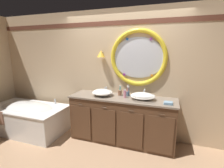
{
  "coord_description": "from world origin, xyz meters",
  "views": [
    {
      "loc": [
        0.9,
        -2.67,
        1.82
      ],
      "look_at": [
        -0.12,
        0.25,
        1.16
      ],
      "focal_mm": 26.34,
      "sensor_mm": 36.0,
      "label": 1
    }
  ],
  "objects_px": {
    "folded_hand_towel": "(168,103)",
    "sink_basin_right": "(143,96)",
    "bathtub": "(28,116)",
    "toothbrush_holder_left": "(120,92)",
    "soap_dispenser": "(125,94)",
    "sink_basin_left": "(102,92)",
    "toothbrush_holder_right": "(128,93)"
  },
  "relations": [
    {
      "from": "sink_basin_right",
      "to": "toothbrush_holder_left",
      "type": "xyz_separation_m",
      "value": [
        -0.48,
        0.15,
        -0.01
      ]
    },
    {
      "from": "bathtub",
      "to": "toothbrush_holder_right",
      "type": "distance_m",
      "value": 2.31
    },
    {
      "from": "sink_basin_left",
      "to": "toothbrush_holder_left",
      "type": "distance_m",
      "value": 0.35
    },
    {
      "from": "bathtub",
      "to": "sink_basin_right",
      "type": "height_order",
      "value": "sink_basin_right"
    },
    {
      "from": "toothbrush_holder_left",
      "to": "soap_dispenser",
      "type": "distance_m",
      "value": 0.18
    },
    {
      "from": "sink_basin_right",
      "to": "toothbrush_holder_right",
      "type": "relative_size",
      "value": 2.04
    },
    {
      "from": "bathtub",
      "to": "toothbrush_holder_right",
      "type": "relative_size",
      "value": 7.74
    },
    {
      "from": "sink_basin_right",
      "to": "folded_hand_towel",
      "type": "height_order",
      "value": "sink_basin_right"
    },
    {
      "from": "bathtub",
      "to": "sink_basin_right",
      "type": "distance_m",
      "value": 2.59
    },
    {
      "from": "sink_basin_right",
      "to": "soap_dispenser",
      "type": "xyz_separation_m",
      "value": [
        -0.34,
        0.02,
        0.01
      ]
    },
    {
      "from": "bathtub",
      "to": "folded_hand_towel",
      "type": "relative_size",
      "value": 11.16
    },
    {
      "from": "folded_hand_towel",
      "to": "sink_basin_left",
      "type": "bearing_deg",
      "value": 175.27
    },
    {
      "from": "soap_dispenser",
      "to": "folded_hand_towel",
      "type": "height_order",
      "value": "soap_dispenser"
    },
    {
      "from": "bathtub",
      "to": "sink_basin_right",
      "type": "relative_size",
      "value": 3.8
    },
    {
      "from": "sink_basin_left",
      "to": "soap_dispenser",
      "type": "distance_m",
      "value": 0.46
    },
    {
      "from": "bathtub",
      "to": "soap_dispenser",
      "type": "xyz_separation_m",
      "value": [
        2.16,
        0.29,
        0.64
      ]
    },
    {
      "from": "sink_basin_left",
      "to": "toothbrush_holder_right",
      "type": "xyz_separation_m",
      "value": [
        0.48,
        0.16,
        -0.01
      ]
    },
    {
      "from": "toothbrush_holder_left",
      "to": "bathtub",
      "type": "bearing_deg",
      "value": -168.35
    },
    {
      "from": "toothbrush_holder_right",
      "to": "soap_dispenser",
      "type": "relative_size",
      "value": 1.29
    },
    {
      "from": "toothbrush_holder_left",
      "to": "folded_hand_towel",
      "type": "distance_m",
      "value": 0.96
    },
    {
      "from": "sink_basin_left",
      "to": "sink_basin_right",
      "type": "xyz_separation_m",
      "value": [
        0.8,
        -0.0,
        0.0
      ]
    },
    {
      "from": "toothbrush_holder_left",
      "to": "sink_basin_right",
      "type": "bearing_deg",
      "value": -17.07
    },
    {
      "from": "folded_hand_towel",
      "to": "sink_basin_right",
      "type": "bearing_deg",
      "value": 166.99
    },
    {
      "from": "bathtub",
      "to": "toothbrush_holder_right",
      "type": "bearing_deg",
      "value": 11.17
    },
    {
      "from": "sink_basin_right",
      "to": "soap_dispenser",
      "type": "relative_size",
      "value": 2.63
    },
    {
      "from": "bathtub",
      "to": "sink_basin_right",
      "type": "xyz_separation_m",
      "value": [
        2.5,
        0.27,
        0.63
      ]
    },
    {
      "from": "toothbrush_holder_left",
      "to": "folded_hand_towel",
      "type": "bearing_deg",
      "value": -15.13
    },
    {
      "from": "soap_dispenser",
      "to": "sink_basin_left",
      "type": "bearing_deg",
      "value": -176.89
    },
    {
      "from": "toothbrush_holder_left",
      "to": "soap_dispenser",
      "type": "height_order",
      "value": "toothbrush_holder_left"
    },
    {
      "from": "bathtub",
      "to": "soap_dispenser",
      "type": "relative_size",
      "value": 9.99
    },
    {
      "from": "bathtub",
      "to": "toothbrush_holder_left",
      "type": "height_order",
      "value": "toothbrush_holder_left"
    },
    {
      "from": "soap_dispenser",
      "to": "folded_hand_towel",
      "type": "xyz_separation_m",
      "value": [
        0.79,
        -0.13,
        -0.06
      ]
    }
  ]
}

